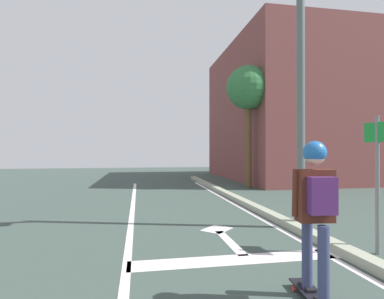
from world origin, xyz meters
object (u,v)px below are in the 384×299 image
object	(u,v)px
skateboard	(315,297)
street_sign_post	(377,163)
roadside_tree	(248,90)
traffic_signal_mast	(259,18)
skater	(316,199)

from	to	relation	value
skateboard	street_sign_post	distance (m)	2.50
street_sign_post	roadside_tree	world-z (taller)	roadside_tree
traffic_signal_mast	street_sign_post	xyz separation A→B (m)	(1.19, -1.65, -2.81)
skater	traffic_signal_mast	size ratio (longest dim) A/B	0.26
skateboard	traffic_signal_mast	bearing A→B (deg)	78.24
traffic_signal_mast	roadside_tree	distance (m)	6.80
skater	street_sign_post	size ratio (longest dim) A/B	0.75
roadside_tree	street_sign_post	bearing A→B (deg)	-97.12
traffic_signal_mast	roadside_tree	world-z (taller)	traffic_signal_mast
traffic_signal_mast	roadside_tree	size ratio (longest dim) A/B	1.16
street_sign_post	roadside_tree	bearing A→B (deg)	82.88
roadside_tree	traffic_signal_mast	bearing A→B (deg)	-108.84
skateboard	roadside_tree	distance (m)	10.49
skater	traffic_signal_mast	xyz separation A→B (m)	(0.59, 2.85, 3.11)
skater	street_sign_post	bearing A→B (deg)	34.06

